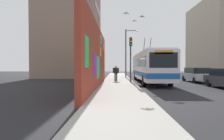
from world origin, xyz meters
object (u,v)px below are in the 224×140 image
Objects in this scene: city_bus at (150,66)px; pedestrian_midblock at (116,72)px; traffic_light at (131,52)px; street_lamp at (127,50)px; parked_car_silver at (196,75)px.

city_bus reaches higher than pedestrian_midblock.
city_bus is 3.69m from pedestrian_midblock.
traffic_light is 7.81m from street_lamp.
parked_car_silver is 7.96m from traffic_light.
traffic_light is at bearing 105.24° from parked_car_silver.
city_bus is 6.94m from street_lamp.
parked_car_silver is at bearing -128.44° from street_lamp.
parked_car_silver is 9.80m from street_lamp.
street_lamp is at bearing -14.41° from pedestrian_midblock.
pedestrian_midblock is 0.37× the size of traffic_light.
parked_car_silver is at bearing -74.76° from traffic_light.
parked_car_silver is at bearing -87.79° from pedestrian_midblock.
parked_car_silver is (0.48, -5.20, -0.95)m from city_bus.
parked_car_silver is 1.03× the size of traffic_light.
street_lamp is at bearing 51.56° from parked_car_silver.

